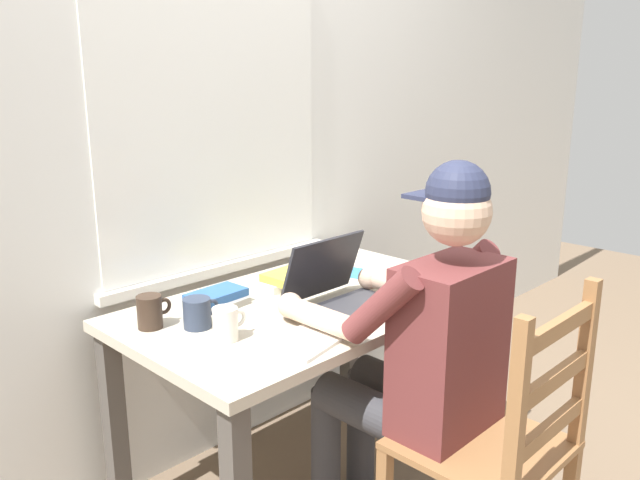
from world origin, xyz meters
TOP-DOWN VIEW (x-y plane):
  - back_wall at (-0.00, 0.45)m, footprint 6.00×0.08m
  - desk at (0.00, 0.00)m, footprint 1.25×0.74m
  - seated_person at (0.02, -0.45)m, footprint 0.50×0.60m
  - wooden_chair at (0.02, -0.73)m, footprint 0.42×0.42m
  - laptop at (0.03, -0.13)m, footprint 0.33×0.31m
  - computer_mouse at (0.29, -0.23)m, footprint 0.06×0.10m
  - coffee_mug_white at (-0.40, -0.07)m, footprint 0.11×0.07m
  - coffee_mug_dark at (-0.40, 0.07)m, footprint 0.12×0.08m
  - coffee_mug_spare at (-0.50, 0.17)m, footprint 0.11×0.08m
  - book_stack_main at (-0.25, 0.18)m, footprint 0.20×0.16m
  - book_stack_side at (0.05, 0.15)m, footprint 0.19×0.16m
  - paper_pile_near_laptop at (-0.24, -0.25)m, footprint 0.28×0.20m
  - landscape_photo_print at (0.34, 0.08)m, footprint 0.15×0.13m

SIDE VIEW (x-z plane):
  - wooden_chair at x=0.02m, z-range -0.01..0.92m
  - desk at x=0.00m, z-range 0.25..0.96m
  - seated_person at x=0.02m, z-range 0.06..1.29m
  - landscape_photo_print at x=0.34m, z-range 0.70..0.71m
  - paper_pile_near_laptop at x=-0.24m, z-range 0.70..0.72m
  - computer_mouse at x=0.29m, z-range 0.70..0.74m
  - book_stack_main at x=-0.25m, z-range 0.70..0.75m
  - book_stack_side at x=0.05m, z-range 0.71..0.76m
  - coffee_mug_dark at x=-0.40m, z-range 0.70..0.80m
  - coffee_mug_white at x=-0.40m, z-range 0.70..0.80m
  - coffee_mug_spare at x=-0.50m, z-range 0.70..0.81m
  - laptop at x=0.03m, z-range 0.64..0.87m
  - back_wall at x=0.00m, z-range 0.00..2.60m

